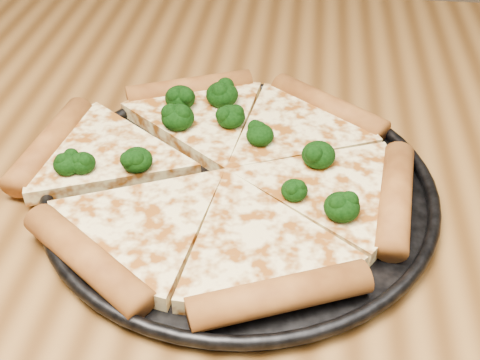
# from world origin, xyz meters

# --- Properties ---
(dining_table) EXTENTS (1.20, 0.90, 0.75)m
(dining_table) POSITION_xyz_m (0.00, 0.00, 0.66)
(dining_table) COLOR brown
(dining_table) RESTS_ON ground
(pizza_pan) EXTENTS (0.34, 0.34, 0.02)m
(pizza_pan) POSITION_xyz_m (0.07, -0.00, 0.76)
(pizza_pan) COLOR black
(pizza_pan) RESTS_ON dining_table
(pizza) EXTENTS (0.36, 0.35, 0.03)m
(pizza) POSITION_xyz_m (0.06, 0.01, 0.77)
(pizza) COLOR #FFE99C
(pizza) RESTS_ON pizza_pan
(broccoli_florets) EXTENTS (0.26, 0.19, 0.02)m
(broccoli_florets) POSITION_xyz_m (0.05, 0.04, 0.78)
(broccoli_florets) COLOR black
(broccoli_florets) RESTS_ON pizza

